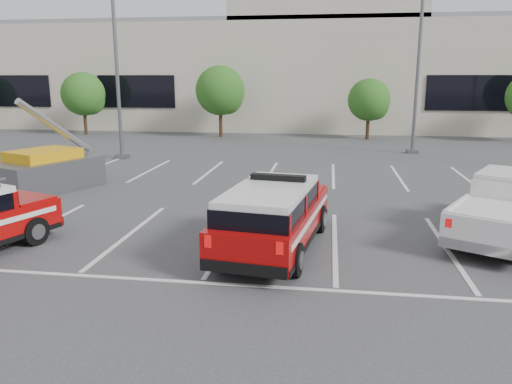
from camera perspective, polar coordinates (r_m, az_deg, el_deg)
ground at (r=12.95m, az=-3.08°, el=-5.38°), size 120.00×120.00×0.00m
stall_markings at (r=17.21m, az=-0.13°, el=-0.67°), size 23.00×15.00×0.01m
convention_building at (r=43.97m, az=5.52°, el=13.81°), size 60.00×16.99×13.20m
tree_left at (r=38.28m, az=-18.98°, el=10.38°), size 3.07×3.07×4.42m
tree_mid_left at (r=34.89m, az=-3.94°, el=11.30°), size 3.37×3.37×4.85m
tree_mid_right at (r=34.22m, az=12.93°, el=10.07°), size 2.77×2.77×3.99m
light_pole_left at (r=26.24m, az=-15.72°, el=14.98°), size 0.90×0.60×10.24m
light_pole_mid at (r=28.43m, az=18.12°, el=14.64°), size 0.90×0.60×10.24m
fire_chief_suv at (r=11.98m, az=2.03°, el=-3.29°), size 2.50×5.23×1.77m
white_pickup at (r=14.51m, az=26.80°, el=-2.07°), size 4.15×5.60×1.65m
utility_rig at (r=19.94m, az=-23.36°, el=2.11°), size 4.47×4.30×3.38m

